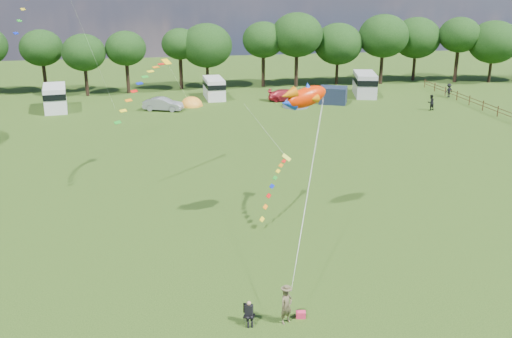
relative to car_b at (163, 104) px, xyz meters
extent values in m
plane|color=black|center=(4.78, -42.67, -0.76)|extent=(180.00, 180.00, 0.00)
cylinder|color=black|center=(-15.24, 13.65, 1.19)|extent=(0.47, 0.47, 3.90)
ellipsoid|color=black|center=(-15.24, 13.65, 5.24)|extent=(5.58, 5.58, 4.74)
cylinder|color=black|center=(-9.58, 10.60, 1.02)|extent=(0.44, 0.44, 3.56)
ellipsoid|color=black|center=(-9.58, 10.60, 4.88)|extent=(5.56, 5.56, 4.73)
cylinder|color=black|center=(-4.31, 11.56, 1.22)|extent=(0.47, 0.47, 3.95)
ellipsoid|color=black|center=(-4.31, 11.56, 5.19)|extent=(5.33, 5.33, 4.53)
cylinder|color=black|center=(2.86, 13.36, 1.41)|extent=(0.50, 0.50, 4.33)
ellipsoid|color=black|center=(2.86, 13.36, 5.43)|extent=(4.95, 4.95, 4.21)
cylinder|color=black|center=(6.49, 12.90, 0.90)|extent=(0.43, 0.43, 3.31)
ellipsoid|color=black|center=(6.49, 12.90, 5.19)|extent=(7.03, 7.03, 5.98)
cylinder|color=black|center=(14.44, 13.13, 1.42)|extent=(0.50, 0.50, 4.36)
ellipsoid|color=black|center=(14.44, 13.13, 5.80)|extent=(5.84, 5.84, 4.97)
cylinder|color=black|center=(19.03, 12.25, 1.52)|extent=(0.51, 0.51, 4.55)
ellipsoid|color=black|center=(19.03, 12.25, 6.47)|extent=(7.15, 7.15, 6.08)
cylinder|color=black|center=(25.27, 12.96, 0.85)|extent=(0.42, 0.42, 3.21)
ellipsoid|color=black|center=(25.27, 12.96, 5.04)|extent=(6.90, 6.90, 5.86)
cylinder|color=black|center=(31.76, 12.30, 1.33)|extent=(0.48, 0.48, 4.17)
ellipsoid|color=black|center=(31.76, 12.30, 6.10)|extent=(7.16, 7.16, 6.09)
cylinder|color=black|center=(37.75, 14.22, 1.07)|extent=(0.45, 0.45, 3.66)
ellipsoid|color=black|center=(37.75, 14.22, 5.55)|extent=(7.05, 7.05, 5.99)
cylinder|color=black|center=(43.20, 11.70, 1.56)|extent=(0.52, 0.52, 4.65)
ellipsoid|color=black|center=(43.20, 11.70, 6.12)|extent=(5.96, 5.96, 5.06)
cylinder|color=black|center=(47.94, 10.37, 0.83)|extent=(0.42, 0.42, 3.19)
ellipsoid|color=black|center=(47.94, 10.37, 5.14)|extent=(7.23, 7.23, 6.14)
cylinder|color=#472D19|center=(36.78, -9.67, -0.16)|extent=(0.12, 0.12, 1.20)
cylinder|color=#472D19|center=(36.78, -11.17, 0.19)|extent=(0.08, 3.00, 0.08)
cylinder|color=#472D19|center=(36.78, -11.17, -0.21)|extent=(0.08, 3.00, 0.08)
cylinder|color=#472D19|center=(36.78, -6.67, -0.16)|extent=(0.12, 0.12, 1.20)
cylinder|color=#472D19|center=(36.78, -8.17, 0.19)|extent=(0.08, 3.00, 0.08)
cylinder|color=#472D19|center=(36.78, -8.17, -0.21)|extent=(0.08, 3.00, 0.08)
cylinder|color=#472D19|center=(36.78, -3.67, -0.16)|extent=(0.12, 0.12, 1.20)
cylinder|color=#472D19|center=(36.78, -5.17, 0.19)|extent=(0.08, 3.00, 0.08)
cylinder|color=#472D19|center=(36.78, -5.17, -0.21)|extent=(0.08, 3.00, 0.08)
cylinder|color=#472D19|center=(36.78, -0.67, -0.16)|extent=(0.12, 0.12, 1.20)
cylinder|color=#472D19|center=(36.78, -2.17, 0.19)|extent=(0.08, 3.00, 0.08)
cylinder|color=#472D19|center=(36.78, -2.17, -0.21)|extent=(0.08, 3.00, 0.08)
cylinder|color=#472D19|center=(36.78, 2.33, -0.16)|extent=(0.12, 0.12, 1.20)
cylinder|color=#472D19|center=(36.78, 0.83, 0.19)|extent=(0.08, 3.00, 0.08)
cylinder|color=#472D19|center=(36.78, 0.83, -0.21)|extent=(0.08, 3.00, 0.08)
cylinder|color=#472D19|center=(36.78, 5.33, -0.16)|extent=(0.12, 0.12, 1.20)
cylinder|color=#472D19|center=(36.78, 3.83, 0.19)|extent=(0.08, 3.00, 0.08)
cylinder|color=#472D19|center=(36.78, 3.83, -0.21)|extent=(0.08, 3.00, 0.08)
cylinder|color=#472D19|center=(36.78, 8.33, -0.16)|extent=(0.12, 0.12, 1.20)
cylinder|color=#472D19|center=(36.78, 6.83, 0.19)|extent=(0.08, 3.00, 0.08)
cylinder|color=#472D19|center=(36.78, 6.83, -0.21)|extent=(0.08, 3.00, 0.08)
imported|color=gray|center=(0.00, 0.00, 0.00)|extent=(4.59, 2.98, 1.52)
imported|color=#B1212B|center=(15.60, 2.59, -0.04)|extent=(5.18, 3.29, 1.44)
cube|color=silver|center=(-12.36, 2.52, 0.67)|extent=(3.18, 6.00, 2.86)
cube|color=black|center=(-12.36, 2.52, 1.26)|extent=(3.24, 6.12, 0.68)
cylinder|color=black|center=(-12.12, 0.73, -0.36)|extent=(0.84, 0.40, 0.81)
cylinder|color=black|center=(-12.60, 4.30, -0.36)|extent=(0.84, 0.40, 0.81)
cube|color=silver|center=(6.65, 6.05, 0.54)|extent=(2.39, 5.28, 2.60)
cube|color=black|center=(6.65, 6.05, 1.07)|extent=(2.44, 5.38, 0.62)
cylinder|color=black|center=(6.70, 4.42, -0.39)|extent=(0.74, 0.29, 0.73)
cylinder|color=black|center=(6.59, 7.69, -0.39)|extent=(0.74, 0.29, 0.73)
cube|color=#B4B4B5|center=(26.32, 4.38, 0.73)|extent=(3.88, 6.40, 2.99)
cube|color=black|center=(26.32, 4.38, 1.34)|extent=(3.96, 6.53, 0.71)
cylinder|color=black|center=(25.88, 2.55, -0.34)|extent=(0.89, 0.50, 0.84)
cylinder|color=black|center=(26.77, 6.20, -0.34)|extent=(0.89, 0.50, 0.84)
ellipsoid|color=orange|center=(3.45, 2.07, -0.74)|extent=(2.64, 3.04, 2.17)
cylinder|color=orange|center=(3.45, 2.07, -0.72)|extent=(2.78, 2.78, 0.08)
ellipsoid|color=slate|center=(15.74, -0.73, -0.74)|extent=(3.03, 3.49, 2.37)
cylinder|color=slate|center=(15.74, -0.73, -0.72)|extent=(3.18, 3.18, 0.08)
cube|color=#192237|center=(20.77, 0.39, 0.25)|extent=(4.02, 3.71, 2.02)
imported|color=brown|center=(4.37, -44.65, 0.11)|extent=(0.75, 0.66, 1.73)
cylinder|color=#99999E|center=(2.51, -44.66, -0.55)|extent=(0.02, 0.02, 0.41)
cylinder|color=#99999E|center=(2.90, -44.66, -0.55)|extent=(0.02, 0.02, 0.41)
cylinder|color=#99999E|center=(2.51, -44.26, -0.55)|extent=(0.02, 0.02, 0.41)
cylinder|color=#99999E|center=(2.90, -44.26, -0.55)|extent=(0.02, 0.02, 0.41)
cube|color=black|center=(2.70, -44.46, -0.35)|extent=(0.61, 0.60, 0.04)
cube|color=black|center=(2.70, -44.25, -0.09)|extent=(0.44, 0.23, 0.49)
cube|color=black|center=(2.70, -44.42, -0.06)|extent=(0.40, 0.33, 0.52)
sphere|color=tan|center=(2.70, -44.44, 0.29)|extent=(0.20, 0.20, 0.20)
cube|color=#DB284D|center=(5.12, -44.38, -0.60)|extent=(0.48, 0.37, 0.31)
ellipsoid|color=red|center=(7.93, -34.04, 7.35)|extent=(3.12, 2.00, 1.69)
ellipsoid|color=#F59F03|center=(7.93, -34.04, 7.22)|extent=(1.95, 1.23, 0.92)
cone|color=#D66905|center=(6.73, -34.46, 7.61)|extent=(1.22, 1.04, 0.89)
cone|color=#0E34B5|center=(6.73, -34.46, 7.08)|extent=(1.22, 1.04, 0.89)
cone|color=#0E34B5|center=(8.01, -34.01, 7.89)|extent=(0.83, 0.91, 0.75)
sphere|color=white|center=(8.78, -33.41, 7.51)|extent=(0.28, 0.28, 0.28)
sphere|color=black|center=(8.83, -33.35, 7.51)|extent=(0.14, 0.14, 0.14)
cube|color=yellow|center=(-10.62, -17.83, 11.70)|extent=(0.36, 0.55, 0.16)
cube|color=#198C1E|center=(-10.89, -18.33, 10.88)|extent=(0.35, 0.54, 0.16)
cube|color=#0C1EB2|center=(-11.16, -18.82, 9.97)|extent=(0.35, 0.54, 0.17)
cube|color=yellow|center=(0.10, -22.72, 8.06)|extent=(0.80, 0.80, 0.38)
cube|color=red|center=(-0.30, -23.17, 7.95)|extent=(0.56, 0.55, 0.11)
cube|color=orange|center=(-0.71, -23.62, 7.80)|extent=(0.56, 0.54, 0.12)
cube|color=yellow|center=(-1.11, -24.07, 7.57)|extent=(0.56, 0.54, 0.13)
cube|color=#198C1E|center=(-1.52, -24.52, 7.27)|extent=(0.55, 0.54, 0.14)
cube|color=#0C1EB2|center=(-1.92, -24.97, 6.88)|extent=(0.55, 0.53, 0.14)
cube|color=red|center=(-2.33, -25.42, 6.41)|extent=(0.55, 0.53, 0.15)
cube|color=orange|center=(-2.73, -25.87, 5.86)|extent=(0.54, 0.53, 0.16)
cube|color=yellow|center=(-3.14, -26.32, 5.23)|extent=(0.54, 0.52, 0.17)
cube|color=#198C1E|center=(-3.54, -26.77, 4.53)|extent=(0.53, 0.52, 0.18)
cube|color=#F5FF34|center=(7.73, -30.10, 2.38)|extent=(0.77, 0.81, 0.39)
cube|color=red|center=(7.41, -30.64, 2.31)|extent=(0.47, 0.63, 0.11)
cube|color=orange|center=(7.10, -31.18, 2.20)|extent=(0.46, 0.63, 0.12)
cube|color=yellow|center=(6.78, -31.72, 2.01)|extent=(0.46, 0.62, 0.13)
cube|color=#198C1E|center=(6.47, -32.26, 1.73)|extent=(0.46, 0.62, 0.14)
cube|color=#0C1EB2|center=(6.15, -32.80, 1.38)|extent=(0.45, 0.62, 0.15)
cube|color=red|center=(5.84, -33.34, 0.95)|extent=(0.45, 0.62, 0.16)
cube|color=orange|center=(5.52, -33.88, 0.44)|extent=(0.44, 0.62, 0.17)
cube|color=yellow|center=(5.21, -34.42, -0.15)|extent=(0.44, 0.61, 0.18)
imported|color=black|center=(30.87, -5.33, 0.17)|extent=(1.03, 0.81, 1.85)
imported|color=black|center=(36.67, 1.31, 0.14)|extent=(1.26, 0.84, 1.79)
camera|label=1|loc=(-0.91, -66.27, 14.08)|focal=40.00mm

